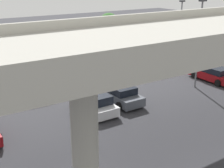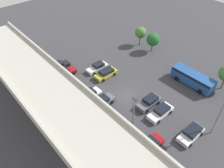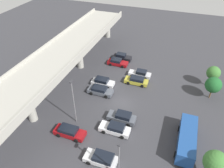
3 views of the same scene
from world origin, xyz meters
The scene contains 17 objects.
ground_plane centered at (0.00, 0.00, 0.00)m, with size 113.10×113.10×0.00m, color #38383D.
highway_overpass centered at (0.00, 12.64, 6.42)m, with size 54.16×7.98×7.78m.
parked_car_0 centered at (-12.46, -1.05, 0.71)m, with size 2.21×4.59×1.47m.
parked_car_1 centered at (-9.73, 5.33, 0.73)m, with size 2.11×4.88×1.49m.
parked_car_2 centered at (-6.77, -1.04, 0.70)m, with size 2.11×4.83×1.49m.
parked_car_3 centered at (-4.07, -1.31, 0.76)m, with size 2.09×4.63×1.62m.
parked_car_4 centered at (1.37, 4.80, 0.72)m, with size 2.19×4.83×1.49m.
parked_car_5 centered at (4.11, 5.37, 0.73)m, with size 2.15×4.55×1.53m.
parked_car_6 centered at (6.89, -0.93, 0.73)m, with size 2.11×4.69×1.50m.
parked_car_7 centered at (9.64, -1.00, 0.68)m, with size 1.99×4.69×1.50m.
parked_car_8 centered at (12.58, 5.11, 0.68)m, with size 2.18×4.61×1.45m.
parked_car_9 centered at (15.19, 4.82, 0.73)m, with size 1.99×4.42×1.56m.
shuttle_bus centered at (-5.69, -11.62, 1.48)m, with size 8.17×2.71×2.47m.
lamp_post_near_aisle centered at (-6.78, 5.73, 4.78)m, with size 0.70×0.35×8.17m.
lamp_post_mid_lot centered at (-14.14, -4.01, 4.28)m, with size 0.70×0.35×7.21m.
tree_front_centre centered at (7.13, -14.98, 2.95)m, with size 2.92×2.92×4.42m.
tree_front_right centered at (10.95, -14.99, 3.19)m, with size 2.62×2.62×4.51m.
Camera 2 is at (-19.47, 20.75, 27.20)m, focal length 35.00 mm.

